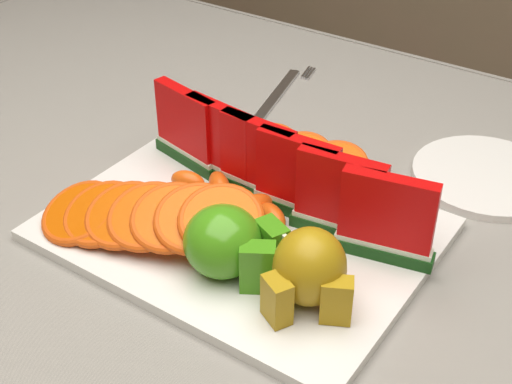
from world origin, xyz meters
The scene contains 11 objects.
table centered at (0.00, 0.00, 0.65)m, with size 1.40×0.90×0.75m.
tablecloth centered at (0.00, 0.00, 0.72)m, with size 1.53×1.03×0.20m.
platter centered at (0.04, -0.03, 0.76)m, with size 0.40×0.30×0.01m.
apple_cluster centered at (0.08, -0.10, 0.80)m, with size 0.11×0.09×0.07m.
pear_cluster centered at (0.17, -0.10, 0.81)m, with size 0.09×0.09×0.08m.
side_plate centered at (0.23, 0.22, 0.76)m, with size 0.18×0.18×0.01m.
fork centered at (-0.10, 0.27, 0.76)m, with size 0.05×0.19×0.00m.
watermelon_row centered at (0.05, 0.02, 0.82)m, with size 0.39×0.07×0.10m.
orange_fan_front centered at (-0.02, -0.11, 0.80)m, with size 0.27×0.16×0.07m.
orange_fan_back centered at (0.01, 0.10, 0.79)m, with size 0.23×0.09×0.04m.
tangerine_segments centered at (0.01, -0.02, 0.78)m, with size 0.17×0.08×0.03m.
Camera 1 is at (0.41, -0.54, 1.25)m, focal length 50.00 mm.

